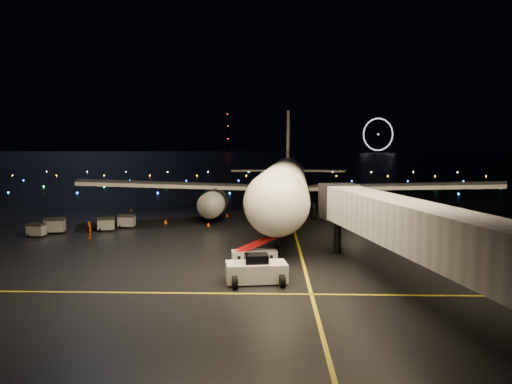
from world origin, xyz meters
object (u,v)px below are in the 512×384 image
airliner (285,159)px  pushback_tug (256,268)px  baggage_cart_3 (36,230)px  baggage_cart_2 (55,225)px  belt_loader (254,245)px  crew_c (89,230)px  baggage_cart_1 (106,224)px  baggage_cart_0 (127,221)px

airliner → pushback_tug: size_ratio=13.17×
pushback_tug → baggage_cart_3: 30.94m
airliner → pushback_tug: (-3.01, -34.92, -7.26)m
baggage_cart_2 → baggage_cart_3: baggage_cart_2 is taller
belt_loader → baggage_cart_3: size_ratio=3.28×
crew_c → baggage_cart_2: crew_c is taller
baggage_cart_1 → baggage_cart_3: (-6.51, -4.09, -0.06)m
airliner → belt_loader: (-3.42, -27.74, -6.91)m
crew_c → baggage_cart_1: (0.20, 4.96, -0.13)m
pushback_tug → baggage_cart_2: bearing=131.7°
pushback_tug → baggage_cart_0: bearing=116.4°
baggage_cart_3 → baggage_cart_1: bearing=36.1°
crew_c → baggage_cart_2: 6.12m
crew_c → baggage_cart_1: 4.96m
baggage_cart_0 → baggage_cart_2: bearing=-149.7°
crew_c → belt_loader: bearing=33.5°
baggage_cart_0 → airliner: bearing=27.3°
airliner → baggage_cart_2: size_ratio=27.21×
crew_c → baggage_cart_3: (-6.31, 0.86, -0.19)m
airliner → crew_c: (-21.88, -17.81, -7.38)m
pushback_tug → belt_loader: (-0.41, 7.18, 0.35)m
airliner → baggage_cart_0: size_ratio=30.42×
pushback_tug → belt_loader: 7.20m
baggage_cart_0 → baggage_cart_3: size_ratio=1.08×
baggage_cart_2 → crew_c: bearing=-41.5°
pushback_tug → baggage_cart_3: pushback_tug is taller
baggage_cart_3 → crew_c: bearing=-3.8°
pushback_tug → belt_loader: bearing=85.1°
belt_loader → baggage_cart_3: belt_loader is taller
pushback_tug → crew_c: size_ratio=2.36×
pushback_tug → baggage_cart_1: bearing=122.0°
airliner → baggage_cart_1: airliner is taller
belt_loader → baggage_cart_1: size_ratio=3.04×
belt_loader → baggage_cart_1: (-18.26, 14.89, -0.60)m
baggage_cart_0 → pushback_tug: bearing=-55.7°
crew_c → baggage_cart_0: bearing=137.0°
crew_c → baggage_cart_3: 6.37m
baggage_cart_0 → belt_loader: bearing=-46.7°
baggage_cart_3 → airliner: bearing=35.0°
belt_loader → crew_c: belt_loader is taller
pushback_tug → baggage_cart_1: 28.91m
baggage_cart_0 → baggage_cart_2: baggage_cart_2 is taller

